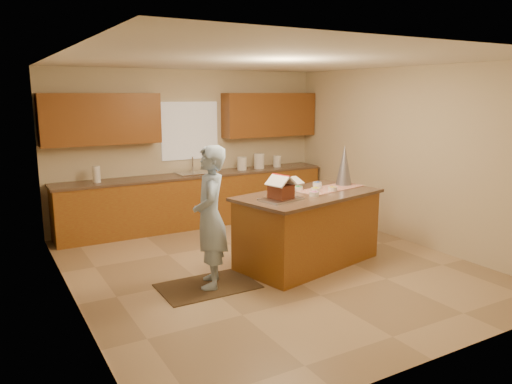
% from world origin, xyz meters
% --- Properties ---
extents(floor, '(5.50, 5.50, 0.00)m').
position_xyz_m(floor, '(0.00, 0.00, 0.00)').
color(floor, tan).
rests_on(floor, ground).
extents(ceiling, '(5.50, 5.50, 0.00)m').
position_xyz_m(ceiling, '(0.00, 0.00, 2.70)').
color(ceiling, silver).
rests_on(ceiling, floor).
extents(wall_back, '(5.50, 5.50, 0.00)m').
position_xyz_m(wall_back, '(0.00, 2.75, 1.35)').
color(wall_back, beige).
rests_on(wall_back, floor).
extents(wall_front, '(5.50, 5.50, 0.00)m').
position_xyz_m(wall_front, '(0.00, -2.75, 1.35)').
color(wall_front, beige).
rests_on(wall_front, floor).
extents(wall_left, '(5.50, 5.50, 0.00)m').
position_xyz_m(wall_left, '(-2.50, 0.00, 1.35)').
color(wall_left, beige).
rests_on(wall_left, floor).
extents(wall_right, '(5.50, 5.50, 0.00)m').
position_xyz_m(wall_right, '(2.50, 0.00, 1.35)').
color(wall_right, beige).
rests_on(wall_right, floor).
extents(stone_accent, '(0.00, 2.50, 2.50)m').
position_xyz_m(stone_accent, '(-2.48, -0.80, 1.25)').
color(stone_accent, gray).
rests_on(stone_accent, wall_left).
extents(window_curtain, '(1.05, 0.03, 1.00)m').
position_xyz_m(window_curtain, '(0.00, 2.72, 1.65)').
color(window_curtain, white).
rests_on(window_curtain, wall_back).
extents(back_counter_base, '(4.80, 0.60, 0.88)m').
position_xyz_m(back_counter_base, '(0.00, 2.45, 0.44)').
color(back_counter_base, olive).
rests_on(back_counter_base, floor).
extents(back_counter_top, '(4.85, 0.63, 0.04)m').
position_xyz_m(back_counter_top, '(0.00, 2.45, 0.90)').
color(back_counter_top, brown).
rests_on(back_counter_top, back_counter_base).
extents(upper_cabinet_left, '(1.85, 0.35, 0.80)m').
position_xyz_m(upper_cabinet_left, '(-1.55, 2.57, 1.90)').
color(upper_cabinet_left, brown).
rests_on(upper_cabinet_left, wall_back).
extents(upper_cabinet_right, '(1.85, 0.35, 0.80)m').
position_xyz_m(upper_cabinet_right, '(1.55, 2.57, 1.90)').
color(upper_cabinet_right, brown).
rests_on(upper_cabinet_right, wall_back).
extents(sink, '(0.70, 0.45, 0.12)m').
position_xyz_m(sink, '(0.00, 2.45, 0.89)').
color(sink, silver).
rests_on(sink, back_counter_top).
extents(faucet, '(0.03, 0.03, 0.28)m').
position_xyz_m(faucet, '(0.00, 2.63, 1.06)').
color(faucet, silver).
rests_on(faucet, back_counter_top).
extents(island_base, '(2.09, 1.37, 0.94)m').
position_xyz_m(island_base, '(0.51, -0.15, 0.47)').
color(island_base, olive).
rests_on(island_base, floor).
extents(island_top, '(2.19, 1.47, 0.04)m').
position_xyz_m(island_top, '(0.51, -0.15, 0.96)').
color(island_top, brown).
rests_on(island_top, island_base).
extents(table_runner, '(1.13, 0.61, 0.01)m').
position_xyz_m(table_runner, '(0.98, -0.04, 0.99)').
color(table_runner, '#AC280C').
rests_on(table_runner, island_top).
extents(baking_tray, '(0.56, 0.46, 0.03)m').
position_xyz_m(baking_tray, '(-0.05, -0.33, 1.00)').
color(baking_tray, silver).
rests_on(baking_tray, island_top).
extents(cookbook, '(0.27, 0.23, 0.10)m').
position_xyz_m(cookbook, '(0.58, 0.28, 1.08)').
color(cookbook, white).
rests_on(cookbook, island_top).
extents(tinsel_tree, '(0.28, 0.28, 0.59)m').
position_xyz_m(tinsel_tree, '(1.31, 0.09, 1.28)').
color(tinsel_tree, '#B9B8C5').
rests_on(tinsel_tree, island_top).
extents(rug, '(1.15, 0.75, 0.01)m').
position_xyz_m(rug, '(-1.03, -0.24, 0.01)').
color(rug, black).
rests_on(rug, floor).
extents(boy, '(0.63, 0.73, 1.70)m').
position_xyz_m(boy, '(-0.98, -0.24, 0.86)').
color(boy, '#99B9DA').
rests_on(boy, rug).
extents(canister_a, '(0.17, 0.17, 0.24)m').
position_xyz_m(canister_a, '(0.89, 2.45, 1.04)').
color(canister_a, white).
rests_on(canister_a, back_counter_top).
extents(canister_b, '(0.19, 0.19, 0.28)m').
position_xyz_m(canister_b, '(1.26, 2.45, 1.06)').
color(canister_b, white).
rests_on(canister_b, back_counter_top).
extents(canister_c, '(0.15, 0.15, 0.22)m').
position_xyz_m(canister_c, '(1.65, 2.45, 1.03)').
color(canister_c, white).
rests_on(canister_c, back_counter_top).
extents(paper_towel, '(0.12, 0.12, 0.26)m').
position_xyz_m(paper_towel, '(-1.70, 2.45, 1.05)').
color(paper_towel, white).
rests_on(paper_towel, back_counter_top).
extents(gingerbread_house, '(0.35, 0.36, 0.30)m').
position_xyz_m(gingerbread_house, '(-0.05, -0.33, 1.12)').
color(gingerbread_house, '#602A19').
rests_on(gingerbread_house, baking_tray).
extents(candy_bowls, '(0.86, 0.67, 0.06)m').
position_xyz_m(candy_bowls, '(0.60, -0.02, 1.01)').
color(candy_bowls, pink).
rests_on(candy_bowls, island_top).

